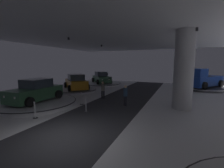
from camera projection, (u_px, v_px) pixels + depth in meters
ground at (63, 138)px, 6.84m from camera, size 24.00×44.00×0.06m
ceiling_with_spotlights at (57, 3)px, 6.12m from camera, size 24.00×44.00×0.39m
column_right at (184, 70)px, 10.88m from camera, size 1.32×1.32×5.50m
display_platform_mid_left at (36, 103)px, 12.14m from camera, size 6.03×6.03×0.31m
display_car_mid_left at (36, 91)px, 12.05m from camera, size 2.37×4.30×1.71m
display_platform_deep_right at (203, 88)px, 19.62m from camera, size 5.68×5.68×0.30m
pickup_truck_deep_right at (202, 80)px, 19.31m from camera, size 4.77×5.54×2.30m
display_platform_deep_left at (102, 84)px, 23.88m from camera, size 5.84×5.84×0.26m
display_car_deep_left at (101, 78)px, 23.79m from camera, size 4.20×4.28×1.71m
display_platform_far_left at (76, 90)px, 17.95m from camera, size 4.57×4.57×0.30m
display_car_far_left at (76, 82)px, 17.80m from camera, size 4.32×4.15×1.71m
visitor_walking_near at (125, 94)px, 11.83m from camera, size 0.32×0.32×1.59m
visitor_walking_far at (103, 89)px, 14.20m from camera, size 0.32×0.32×1.59m
stanchion_a at (82, 100)px, 12.23m from camera, size 0.28×0.28×1.01m
stanchion_b at (35, 112)px, 9.18m from camera, size 0.28×0.28×1.01m
stanchion_c at (86, 107)px, 10.36m from camera, size 0.28×0.28×1.01m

